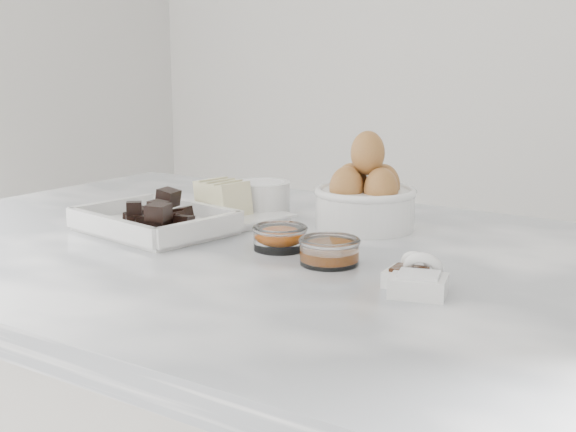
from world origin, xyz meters
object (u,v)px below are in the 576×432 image
object	(u,v)px
sugar_ramekin	(261,197)
vanilla_spoon	(411,274)
butter_plate	(224,208)
egg_bowl	(365,197)
salt_spoon	(420,280)
chocolate_dish	(154,216)
honey_bowl	(329,251)
zest_bowl	(280,237)

from	to	relation	value
sugar_ramekin	vanilla_spoon	xyz separation A→B (m)	(0.37, -0.22, -0.02)
butter_plate	egg_bowl	xyz separation A→B (m)	(0.20, 0.09, 0.03)
sugar_ramekin	egg_bowl	xyz separation A→B (m)	(0.19, 0.01, 0.02)
egg_bowl	salt_spoon	distance (m)	0.33
chocolate_dish	egg_bowl	distance (m)	0.32
chocolate_dish	sugar_ramekin	world-z (taller)	chocolate_dish
butter_plate	egg_bowl	bearing A→B (deg)	23.20
chocolate_dish	salt_spoon	distance (m)	0.46
honey_bowl	zest_bowl	distance (m)	0.10
butter_plate	sugar_ramekin	world-z (taller)	butter_plate
chocolate_dish	sugar_ramekin	size ratio (longest dim) A/B	2.62
chocolate_dish	zest_bowl	world-z (taller)	chocolate_dish
egg_bowl	sugar_ramekin	bearing A→B (deg)	-176.57
butter_plate	salt_spoon	bearing A→B (deg)	-21.86
vanilla_spoon	salt_spoon	xyz separation A→B (m)	(0.02, -0.02, 0.00)
egg_bowl	zest_bowl	bearing A→B (deg)	-100.21
chocolate_dish	egg_bowl	bearing A→B (deg)	38.68
honey_bowl	vanilla_spoon	xyz separation A→B (m)	(0.13, -0.03, -0.00)
butter_plate	sugar_ramekin	distance (m)	0.08
sugar_ramekin	egg_bowl	world-z (taller)	egg_bowl
egg_bowl	honey_bowl	distance (m)	0.22
zest_bowl	honey_bowl	bearing A→B (deg)	-15.69
chocolate_dish	egg_bowl	size ratio (longest dim) A/B	1.57
zest_bowl	salt_spoon	distance (m)	0.25
egg_bowl	vanilla_spoon	distance (m)	0.30
vanilla_spoon	salt_spoon	distance (m)	0.03
chocolate_dish	vanilla_spoon	bearing A→B (deg)	-4.31
butter_plate	honey_bowl	size ratio (longest dim) A/B	2.44
zest_bowl	salt_spoon	bearing A→B (deg)	-17.21
egg_bowl	zest_bowl	xyz separation A→B (m)	(-0.03, -0.18, -0.03)
honey_bowl	egg_bowl	bearing A→B (deg)	107.02
vanilla_spoon	salt_spoon	size ratio (longest dim) A/B	0.79
honey_bowl	vanilla_spoon	distance (m)	0.13
butter_plate	honey_bowl	distance (m)	0.29
salt_spoon	zest_bowl	bearing A→B (deg)	162.79
honey_bowl	zest_bowl	xyz separation A→B (m)	(-0.09, 0.03, 0.00)
chocolate_dish	honey_bowl	xyz separation A→B (m)	(0.31, -0.01, -0.01)
chocolate_dish	sugar_ramekin	bearing A→B (deg)	72.01
sugar_ramekin	vanilla_spoon	world-z (taller)	sugar_ramekin
egg_bowl	salt_spoon	world-z (taller)	egg_bowl
chocolate_dish	sugar_ramekin	distance (m)	0.20
egg_bowl	salt_spoon	xyz separation A→B (m)	(0.21, -0.25, -0.03)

